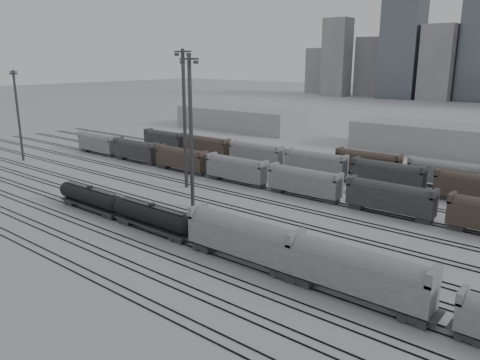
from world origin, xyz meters
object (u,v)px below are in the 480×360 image
Objects in this scene: hopper_car_b at (357,270)px; light_mast_c at (191,130)px; tank_car_b at (152,216)px; light_mast_a at (18,113)px; tank_car_a at (91,197)px; hopper_car_a at (243,236)px.

hopper_car_b is 0.63× the size of light_mast_c.
hopper_car_b reaches higher than tank_car_b.
hopper_car_b is 102.73m from light_mast_a.
light_mast_c is (-3.93, 12.60, 11.52)m from tank_car_b.
light_mast_a is (-51.18, 13.11, 9.91)m from tank_car_a.
light_mast_a is 0.88× the size of light_mast_c.
tank_car_b is 17.51m from light_mast_c.
light_mast_c reaches higher than hopper_car_a.
hopper_car_b is (50.33, 0.00, 1.20)m from tank_car_a.
light_mast_a is 63.77m from light_mast_c.
hopper_car_a is 27.23m from light_mast_c.
hopper_car_b is at bearing -7.36° from light_mast_a.
hopper_car_a is (34.39, 0.00, 1.24)m from tank_car_a.
tank_car_a is 50.35m from hopper_car_b.
tank_car_b is 33.86m from hopper_car_b.
light_mast_c is at bearing 150.00° from hopper_car_a.
light_mast_a is at bearing 165.63° from tank_car_a.
light_mast_c is at bearing 45.07° from tank_car_a.
tank_car_b is 69.64m from light_mast_a.
tank_car_a is at bearing 180.00° from tank_car_b.
light_mast_c is at bearing 161.55° from hopper_car_b.
hopper_car_b is at bearing -18.45° from light_mast_c.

